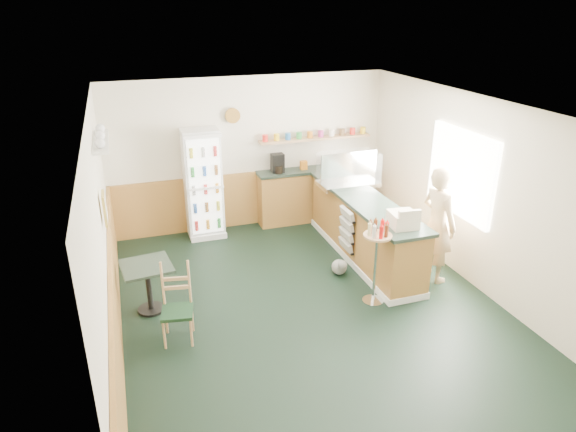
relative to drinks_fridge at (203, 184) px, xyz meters
name	(u,v)px	position (x,y,z in m)	size (l,w,h in m)	color
ground	(308,305)	(0.91, -2.74, -0.95)	(6.00, 6.00, 0.00)	black
room_envelope	(275,185)	(0.68, -2.01, 0.58)	(5.04, 6.02, 2.72)	beige
service_counter	(363,231)	(2.26, -1.67, -0.49)	(0.68, 3.01, 1.01)	#AD7938
back_counter	(315,191)	(2.10, 0.06, -0.40)	(2.24, 0.42, 1.69)	#AD7938
drinks_fridge	(203,184)	(0.00, 0.00, 0.00)	(0.63, 0.53, 1.90)	white
display_case	(349,170)	(2.26, -1.01, 0.34)	(0.98, 0.51, 0.56)	silver
cash_register	(403,219)	(2.26, -2.79, 0.16)	(0.35, 0.37, 0.20)	beige
shopkeeper	(438,224)	(2.96, -2.61, -0.07)	(0.58, 0.42, 1.75)	tan
condiment_stand	(377,250)	(1.80, -2.95, -0.15)	(0.38, 0.38, 1.19)	silver
newspaper_rack	(347,230)	(1.90, -1.79, -0.37)	(0.09, 0.43, 0.69)	black
cafe_table	(148,279)	(-1.14, -2.20, -0.46)	(0.70, 0.70, 0.69)	black
cafe_chair	(176,300)	(-0.86, -2.90, -0.43)	(0.43, 0.43, 1.00)	black
dog_doorstop	(340,267)	(1.67, -2.10, -0.81)	(0.24, 0.30, 0.28)	gray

